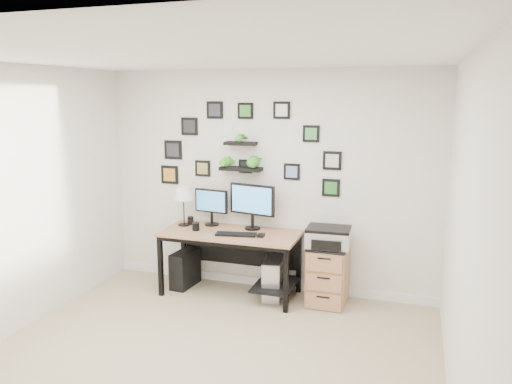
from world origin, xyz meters
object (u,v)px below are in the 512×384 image
at_px(monitor_left, 211,204).
at_px(mug, 196,226).
at_px(pc_tower_black, 185,269).
at_px(file_cabinet, 328,274).
at_px(monitor_right, 252,203).
at_px(table_lamp, 183,194).
at_px(desk, 234,242).
at_px(pc_tower_grey, 273,278).
at_px(printer, 328,237).

bearing_deg(monitor_left, mug, -106.21).
bearing_deg(pc_tower_black, file_cabinet, 6.34).
height_order(monitor_right, table_lamp, monitor_right).
xyz_separation_m(desk, pc_tower_grey, (0.47, 0.02, -0.40)).
bearing_deg(printer, pc_tower_black, 179.89).
xyz_separation_m(mug, pc_tower_grey, (0.91, 0.11, -0.57)).
distance_m(desk, mug, 0.48).
bearing_deg(pc_tower_black, monitor_right, 15.12).
xyz_separation_m(desk, printer, (1.09, 0.02, 0.15)).
relative_size(mug, pc_tower_grey, 0.20).
distance_m(monitor_left, pc_tower_black, 0.86).
bearing_deg(file_cabinet, table_lamp, 179.11).
bearing_deg(monitor_left, file_cabinet, -5.07).
bearing_deg(monitor_right, monitor_left, 177.71).
relative_size(monitor_right, printer, 1.18).
bearing_deg(file_cabinet, pc_tower_black, -178.83).
height_order(desk, printer, printer).
height_order(table_lamp, printer, table_lamp).
height_order(pc_tower_grey, file_cabinet, file_cabinet).
xyz_separation_m(mug, printer, (1.54, 0.11, -0.02)).
xyz_separation_m(table_lamp, file_cabinet, (1.77, -0.03, -0.80)).
xyz_separation_m(desk, table_lamp, (-0.68, 0.09, 0.51)).
bearing_deg(monitor_left, pc_tower_grey, -11.56).
bearing_deg(pc_tower_grey, monitor_right, 153.90).
distance_m(mug, pc_tower_grey, 1.08).
relative_size(table_lamp, pc_tower_black, 1.09).
distance_m(monitor_right, pc_tower_grey, 0.90).
xyz_separation_m(table_lamp, pc_tower_black, (0.03, -0.06, -0.91)).
relative_size(mug, printer, 0.20).
xyz_separation_m(mug, pc_tower_black, (-0.21, 0.11, -0.58)).
distance_m(pc_tower_grey, file_cabinet, 0.63).
relative_size(monitor_right, file_cabinet, 0.86).
bearing_deg(monitor_right, table_lamp, -174.57).
bearing_deg(desk, table_lamp, 172.78).
height_order(monitor_left, monitor_right, monitor_right).
bearing_deg(pc_tower_grey, table_lamp, 176.58).
bearing_deg(pc_tower_grey, desk, -177.90).
bearing_deg(table_lamp, monitor_right, 5.43).
relative_size(monitor_left, printer, 0.91).
bearing_deg(monitor_left, monitor_right, -2.29).
height_order(monitor_left, pc_tower_black, monitor_left).
relative_size(monitor_left, table_lamp, 0.93).
distance_m(desk, monitor_right, 0.50).
xyz_separation_m(desk, pc_tower_black, (-0.65, 0.02, -0.41)).
xyz_separation_m(monitor_right, pc_tower_grey, (0.30, -0.15, -0.84)).
height_order(monitor_right, file_cabinet, monitor_right).
height_order(file_cabinet, printer, printer).
distance_m(monitor_right, table_lamp, 0.85).
height_order(desk, mug, mug).
distance_m(monitor_left, mug, 0.36).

